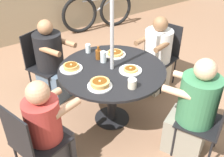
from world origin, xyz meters
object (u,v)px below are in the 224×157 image
patio_chair_north (211,119)px  bicycle (98,11)px  diner_north (193,113)px  patio_chair_south (42,60)px  diner_east (156,58)px  pancake_plate_d (115,54)px  pancake_plate_a (71,67)px  drinking_glass_a (88,48)px  diner_west (48,132)px  syrup_bottle (98,54)px  drinking_glass_b (103,57)px  patio_chair_east (163,52)px  coffee_cup (132,84)px  patio_table (112,77)px  patio_chair_west (32,141)px  pancake_plate_b (100,84)px  diner_south (52,64)px  pancake_plate_c (130,70)px

patio_chair_north → bicycle: (1.05, 3.67, -0.11)m
diner_north → patio_chair_south: (-0.81, 1.95, 0.00)m
diner_east → pancake_plate_d: 0.77m
pancake_plate_a → drinking_glass_a: size_ratio=2.35×
diner_east → diner_west: size_ratio=1.02×
diner_north → syrup_bottle: diner_north is taller
syrup_bottle → drinking_glass_b: bearing=-87.0°
syrup_bottle → drinking_glass_a: (-0.01, 0.22, -0.01)m
pancake_plate_d → bicycle: 2.73m
patio_chair_east → coffee_cup: patio_chair_east is taller
drinking_glass_a → patio_table: bearing=-88.6°
diner_north → patio_chair_east: bearing=34.7°
diner_north → drinking_glass_b: 1.17m
patio_chair_west → diner_north: bearing=53.2°
drinking_glass_b → bicycle: size_ratio=0.08×
patio_chair_south → pancake_plate_d: patio_chair_south is taller
patio_chair_west → pancake_plate_b: 0.84m
patio_table → diner_north: bearing=-66.7°
diner_north → diner_east: diner_north is taller
diner_north → diner_west: diner_north is taller
diner_east → drinking_glass_a: 1.03m
pancake_plate_d → diner_south: bearing=131.6°
diner_south → syrup_bottle: (0.36, -0.61, 0.30)m
drinking_glass_b → patio_chair_south: bearing=116.3°
diner_east → pancake_plate_c: (-0.80, -0.40, 0.27)m
pancake_plate_a → bicycle: (1.88, 2.37, -0.37)m
diner_east → diner_south: 1.45m
diner_north → pancake_plate_a: (-0.76, 1.14, 0.26)m
pancake_plate_c → syrup_bottle: (-0.13, 0.44, 0.05)m
drinking_glass_a → bicycle: (1.51, 2.12, -0.40)m
patio_chair_east → patio_chair_west: size_ratio=1.00×
patio_table → patio_chair_east: size_ratio=1.35×
diner_south → drinking_glass_a: size_ratio=10.30×
pancake_plate_d → coffee_cup: coffee_cup is taller
syrup_bottle → diner_north: bearing=-71.9°
diner_west → drinking_glass_a: 1.23m
patio_table → patio_chair_west: 1.15m
diner_north → pancake_plate_d: size_ratio=4.47×
diner_north → diner_east: 1.25m
diner_east → pancake_plate_b: (-1.25, -0.46, 0.29)m
patio_chair_north → diner_south: diner_south is taller
diner_north → pancake_plate_b: bearing=113.0°
syrup_bottle → drinking_glass_a: syrup_bottle is taller
diner_north → patio_chair_west: (-1.48, 0.58, 0.00)m
patio_table → syrup_bottle: syrup_bottle is taller
patio_chair_east → drinking_glass_b: (-1.10, -0.09, 0.30)m
drinking_glass_a → bicycle: 2.64m
diner_north → pancake_plate_a: diner_north is taller
patio_table → coffee_cup: coffee_cup is taller
patio_chair_east → diner_west: 2.11m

